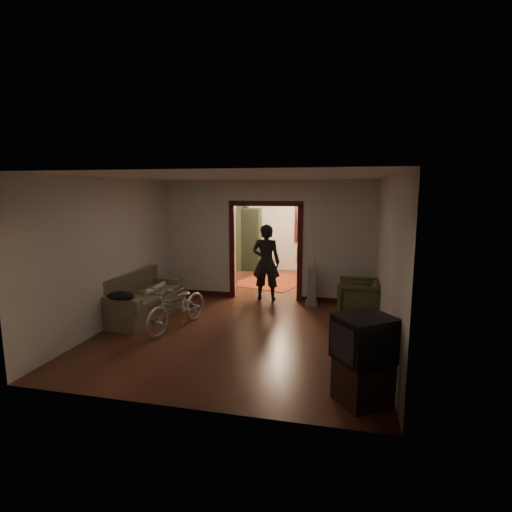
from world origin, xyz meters
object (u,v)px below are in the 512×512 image
(bicycle, at_px, (178,306))
(locker, at_px, (246,239))
(sofa, at_px, (144,295))
(desk, at_px, (318,262))
(armchair, at_px, (360,300))
(person, at_px, (266,262))

(bicycle, distance_m, locker, 5.73)
(sofa, height_order, locker, locker)
(desk, bearing_deg, armchair, -84.78)
(locker, relative_size, desk, 2.06)
(sofa, distance_m, armchair, 4.37)
(bicycle, bearing_deg, person, 76.89)
(sofa, height_order, person, person)
(bicycle, xyz_separation_m, desk, (2.20, 5.58, -0.08))
(sofa, distance_m, locker, 5.29)
(sofa, bearing_deg, locker, 86.87)
(person, bearing_deg, bicycle, 60.31)
(bicycle, bearing_deg, sofa, 166.53)
(sofa, relative_size, person, 1.09)
(sofa, relative_size, desk, 2.02)
(locker, xyz_separation_m, desk, (2.33, -0.12, -0.64))
(sofa, relative_size, locker, 0.98)
(armchair, distance_m, desk, 4.42)
(bicycle, xyz_separation_m, person, (1.21, 2.33, 0.46))
(person, xyz_separation_m, desk, (0.99, 3.25, -0.54))
(bicycle, relative_size, locker, 0.84)
(sofa, height_order, armchair, sofa)
(bicycle, distance_m, armchair, 3.58)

